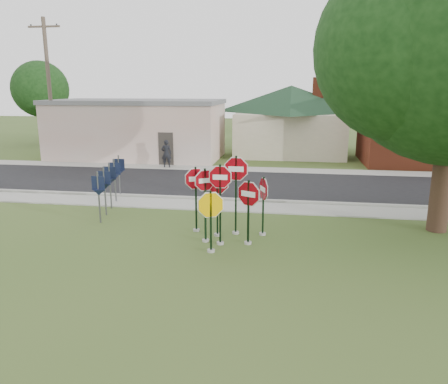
% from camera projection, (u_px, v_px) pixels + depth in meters
% --- Properties ---
extents(ground, '(120.00, 120.00, 0.00)m').
position_uv_depth(ground, '(217.00, 254.00, 13.67)').
color(ground, '#3B5620').
rests_on(ground, ground).
extents(sidewalk_near, '(60.00, 1.60, 0.06)m').
position_uv_depth(sidewalk_near, '(239.00, 207.00, 18.95)').
color(sidewalk_near, '#96968E').
rests_on(sidewalk_near, ground).
extents(road, '(60.00, 7.00, 0.04)m').
position_uv_depth(road, '(249.00, 185.00, 23.27)').
color(road, black).
rests_on(road, ground).
extents(sidewalk_far, '(60.00, 1.60, 0.06)m').
position_uv_depth(sidewalk_far, '(256.00, 170.00, 27.40)').
color(sidewalk_far, '#96968E').
rests_on(sidewalk_far, ground).
extents(curb, '(60.00, 0.20, 0.14)m').
position_uv_depth(curb, '(241.00, 200.00, 19.90)').
color(curb, '#96968E').
rests_on(curb, ground).
extents(stop_sign_center, '(1.03, 0.24, 2.80)m').
position_uv_depth(stop_sign_center, '(220.00, 193.00, 14.11)').
color(stop_sign_center, gray).
rests_on(stop_sign_center, ground).
extents(stop_sign_yellow, '(1.08, 0.42, 2.12)m').
position_uv_depth(stop_sign_yellow, '(211.00, 214.00, 13.55)').
color(stop_sign_yellow, gray).
rests_on(stop_sign_yellow, ground).
extents(stop_sign_left, '(0.84, 0.54, 2.61)m').
position_uv_depth(stop_sign_left, '(205.00, 196.00, 14.40)').
color(stop_sign_left, gray).
rests_on(stop_sign_left, ground).
extents(stop_sign_right, '(1.03, 0.52, 2.29)m').
position_uv_depth(stop_sign_right, '(248.00, 204.00, 14.22)').
color(stop_sign_right, gray).
rests_on(stop_sign_right, ground).
extents(stop_sign_back_right, '(1.15, 0.24, 2.92)m').
position_uv_depth(stop_sign_back_right, '(236.00, 182.00, 15.12)').
color(stop_sign_back_right, gray).
rests_on(stop_sign_back_right, ground).
extents(stop_sign_back_left, '(1.09, 0.24, 2.45)m').
position_uv_depth(stop_sign_back_left, '(217.00, 194.00, 14.99)').
color(stop_sign_back_left, gray).
rests_on(stop_sign_back_left, ground).
extents(stop_sign_far_right, '(0.44, 1.01, 2.21)m').
position_uv_depth(stop_sign_far_right, '(263.00, 198.00, 15.12)').
color(stop_sign_far_right, gray).
rests_on(stop_sign_far_right, ground).
extents(stop_sign_far_left, '(0.97, 0.47, 2.48)m').
position_uv_depth(stop_sign_far_left, '(196.00, 190.00, 15.48)').
color(stop_sign_far_left, gray).
rests_on(stop_sign_far_left, ground).
extents(route_sign_row, '(1.43, 4.63, 2.00)m').
position_uv_depth(route_sign_row, '(110.00, 181.00, 18.52)').
color(route_sign_row, '#59595E').
rests_on(route_sign_row, ground).
extents(building_stucco, '(12.20, 6.20, 4.20)m').
position_uv_depth(building_stucco, '(137.00, 128.00, 31.80)').
color(building_stucco, beige).
rests_on(building_stucco, ground).
extents(building_house, '(11.60, 11.60, 6.20)m').
position_uv_depth(building_house, '(291.00, 106.00, 33.65)').
color(building_house, beige).
rests_on(building_house, ground).
extents(building_brick, '(10.20, 6.20, 4.75)m').
position_uv_depth(building_brick, '(441.00, 128.00, 29.08)').
color(building_brick, maroon).
rests_on(building_brick, ground).
extents(utility_pole_near, '(2.20, 0.26, 9.50)m').
position_uv_depth(utility_pole_near, '(50.00, 89.00, 29.20)').
color(utility_pole_near, '#4F4034').
rests_on(utility_pole_near, ground).
extents(bg_tree_left, '(4.90, 4.90, 7.35)m').
position_uv_depth(bg_tree_left, '(40.00, 89.00, 38.57)').
color(bg_tree_left, black).
rests_on(bg_tree_left, ground).
extents(pedestrian, '(0.71, 0.53, 1.77)m').
position_uv_depth(pedestrian, '(166.00, 154.00, 27.86)').
color(pedestrian, black).
rests_on(pedestrian, sidewalk_far).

